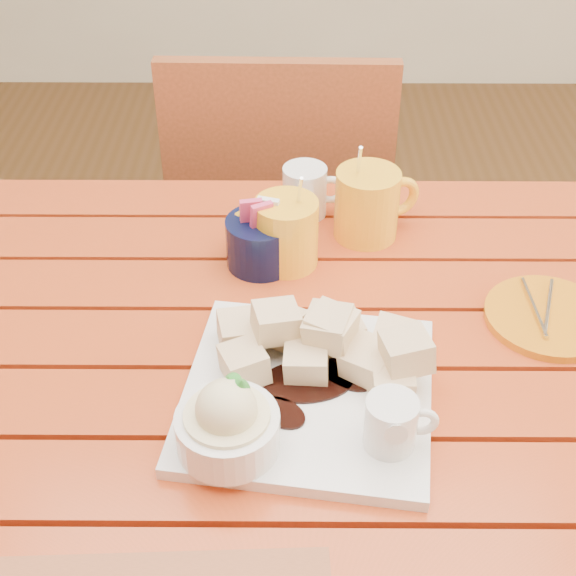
{
  "coord_description": "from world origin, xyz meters",
  "views": [
    {
      "loc": [
        0.0,
        -0.78,
        1.44
      ],
      "look_at": [
        -0.0,
        0.01,
        0.82
      ],
      "focal_mm": 50.0,
      "sensor_mm": 36.0,
      "label": 1
    }
  ],
  "objects_px": {
    "table": "(288,396)",
    "coffee_mug_right": "(369,203)",
    "coffee_mug_left": "(284,232)",
    "orange_saucer": "(550,317)",
    "chair_far": "(281,221)",
    "dessert_plate": "(298,386)"
  },
  "relations": [
    {
      "from": "table",
      "to": "chair_far",
      "type": "bearing_deg",
      "value": 91.76
    },
    {
      "from": "coffee_mug_left",
      "to": "orange_saucer",
      "type": "distance_m",
      "value": 0.38
    },
    {
      "from": "table",
      "to": "coffee_mug_right",
      "type": "relative_size",
      "value": 7.51
    },
    {
      "from": "coffee_mug_left",
      "to": "orange_saucer",
      "type": "xyz_separation_m",
      "value": [
        0.35,
        -0.13,
        -0.05
      ]
    },
    {
      "from": "coffee_mug_right",
      "to": "orange_saucer",
      "type": "distance_m",
      "value": 0.31
    },
    {
      "from": "dessert_plate",
      "to": "chair_far",
      "type": "distance_m",
      "value": 0.82
    },
    {
      "from": "table",
      "to": "orange_saucer",
      "type": "relative_size",
      "value": 7.1
    },
    {
      "from": "table",
      "to": "coffee_mug_right",
      "type": "distance_m",
      "value": 0.31
    },
    {
      "from": "coffee_mug_right",
      "to": "chair_far",
      "type": "bearing_deg",
      "value": 85.35
    },
    {
      "from": "table",
      "to": "dessert_plate",
      "type": "relative_size",
      "value": 3.69
    },
    {
      "from": "orange_saucer",
      "to": "dessert_plate",
      "type": "bearing_deg",
      "value": -154.55
    },
    {
      "from": "table",
      "to": "chair_far",
      "type": "relative_size",
      "value": 1.33
    },
    {
      "from": "coffee_mug_left",
      "to": "orange_saucer",
      "type": "relative_size",
      "value": 0.9
    },
    {
      "from": "orange_saucer",
      "to": "chair_far",
      "type": "bearing_deg",
      "value": 121.02
    },
    {
      "from": "dessert_plate",
      "to": "orange_saucer",
      "type": "distance_m",
      "value": 0.37
    },
    {
      "from": "coffee_mug_right",
      "to": "coffee_mug_left",
      "type": "bearing_deg",
      "value": -173.29
    },
    {
      "from": "table",
      "to": "coffee_mug_left",
      "type": "bearing_deg",
      "value": 92.27
    },
    {
      "from": "coffee_mug_left",
      "to": "dessert_plate",
      "type": "bearing_deg",
      "value": -73.87
    },
    {
      "from": "coffee_mug_left",
      "to": "chair_far",
      "type": "bearing_deg",
      "value": 104.12
    },
    {
      "from": "orange_saucer",
      "to": "chair_far",
      "type": "distance_m",
      "value": 0.75
    },
    {
      "from": "orange_saucer",
      "to": "chair_far",
      "type": "height_order",
      "value": "chair_far"
    },
    {
      "from": "table",
      "to": "dessert_plate",
      "type": "height_order",
      "value": "dessert_plate"
    }
  ]
}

